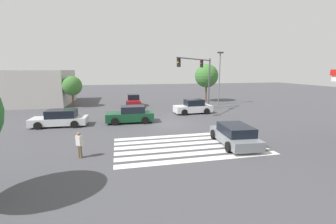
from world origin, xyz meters
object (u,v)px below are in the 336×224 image
pedestrian (79,144)px  tree_corner_a (207,76)px  car_4 (193,107)px  tree_corner_c (72,86)px  car_3 (60,118)px  car_1 (131,115)px  street_light_pole_a (220,73)px  traffic_signal_mast (201,72)px  car_2 (134,101)px  car_0 (235,135)px

pedestrian → tree_corner_a: (16.03, 20.58, 3.22)m
car_4 → tree_corner_c: size_ratio=1.05×
car_3 → tree_corner_c: size_ratio=1.15×
car_1 → car_4: car_4 is taller
street_light_pole_a → car_1: bearing=-146.5°
traffic_signal_mast → tree_corner_a: (4.14, 8.38, -0.64)m
pedestrian → tree_corner_c: bearing=54.7°
traffic_signal_mast → street_light_pole_a: street_light_pole_a is taller
car_4 → tree_corner_a: bearing=-122.9°
traffic_signal_mast → pedestrian: (-11.90, -12.20, -3.87)m
car_2 → car_4: 9.35m
car_1 → car_3: bearing=1.9°
car_1 → car_3: size_ratio=0.93×
car_3 → pedestrian: size_ratio=3.15×
tree_corner_c → street_light_pole_a: bearing=-6.0°
car_2 → street_light_pole_a: bearing=85.9°
car_0 → car_3: (-12.79, 8.07, 0.03)m
street_light_pole_a → tree_corner_a: size_ratio=1.27×
tree_corner_a → car_4: bearing=-119.9°
tree_corner_c → car_4: bearing=-28.5°
car_2 → tree_corner_a: 12.39m
car_3 → tree_corner_c: tree_corner_c is taller
tree_corner_c → car_1: bearing=-56.9°
car_0 → pedestrian: 9.89m
car_0 → tree_corner_c: 23.48m
car_4 → tree_corner_c: (-14.46, 7.85, 2.14)m
traffic_signal_mast → pedestrian: traffic_signal_mast is taller
street_light_pole_a → car_2: bearing=174.9°
car_1 → tree_corner_c: 13.16m
pedestrian → tree_corner_a: 26.29m
car_4 → street_light_pole_a: (5.85, 5.73, 3.78)m
car_0 → car_1: 10.41m
traffic_signal_mast → street_light_pole_a: (4.69, 4.90, -0.18)m
traffic_signal_mast → car_3: (-14.80, -3.91, -4.02)m
street_light_pole_a → car_4: bearing=-135.6°
pedestrian → car_1: bearing=21.8°
car_3 → pedestrian: bearing=111.7°
car_1 → pedestrian: bearing=69.4°
car_1 → tree_corner_a: tree_corner_a is taller
traffic_signal_mast → tree_corner_a: 9.37m
pedestrian → street_light_pole_a: bearing=-0.4°
car_3 → traffic_signal_mast: bearing=-162.8°
traffic_signal_mast → car_3: size_ratio=1.33×
car_4 → tree_corner_a: 11.13m
traffic_signal_mast → car_2: size_ratio=1.47×
tree_corner_c → traffic_signal_mast: bearing=-24.2°
car_3 → car_1: bearing=-177.0°
car_2 → tree_corner_a: size_ratio=0.74×
car_2 → street_light_pole_a: street_light_pole_a is taller
car_2 → street_light_pole_a: size_ratio=0.58×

